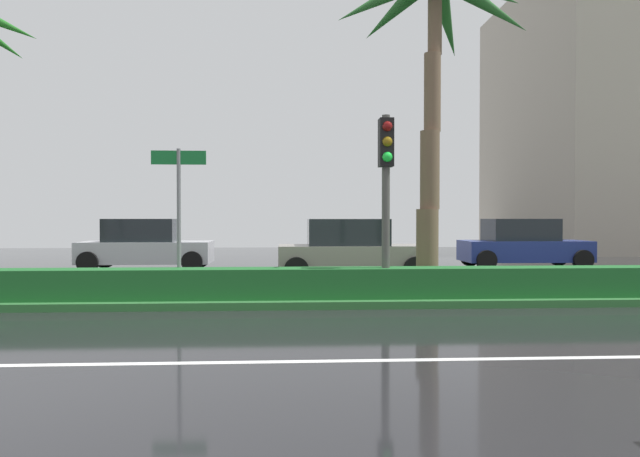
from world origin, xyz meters
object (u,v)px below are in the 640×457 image
Objects in this scene: traffic_signal_median_right at (386,172)px; car_in_traffic_third at (351,250)px; street_name_sign at (179,202)px; car_in_traffic_fourth at (523,244)px; car_in_traffic_second at (145,245)px; palm_tree_centre_left at (434,26)px.

traffic_signal_median_right is 0.85× the size of car_in_traffic_third.
traffic_signal_median_right reaches higher than street_name_sign.
traffic_signal_median_right is at bearing -5.59° from street_name_sign.
car_in_traffic_fourth is at bearing 53.57° from traffic_signal_median_right.
traffic_signal_median_right is at bearing -51.36° from car_in_traffic_second.
car_in_traffic_fourth is at bearing 25.95° from car_in_traffic_third.
car_in_traffic_second is (-2.56, 8.00, -1.25)m from street_name_sign.
palm_tree_centre_left is 4.26m from traffic_signal_median_right.
car_in_traffic_third is (4.05, 4.97, -1.25)m from street_name_sign.
traffic_signal_median_right is (-1.44, -1.90, -3.53)m from palm_tree_centre_left.
street_name_sign reaches higher than car_in_traffic_third.
car_in_traffic_second is 7.28m from car_in_traffic_third.
car_in_traffic_third is (-0.11, 5.38, -1.84)m from traffic_signal_median_right.
palm_tree_centre_left is at bearing 14.91° from street_name_sign.
car_in_traffic_second is at bearing 128.64° from traffic_signal_median_right.
car_in_traffic_second is (-6.73, 8.41, -1.84)m from traffic_signal_median_right.
palm_tree_centre_left is 2.12× the size of traffic_signal_median_right.
palm_tree_centre_left is 1.80× the size of car_in_traffic_fourth.
palm_tree_centre_left is 7.11m from street_name_sign.
palm_tree_centre_left reaches higher than traffic_signal_median_right.
car_in_traffic_third is at bearing 113.97° from palm_tree_centre_left.
traffic_signal_median_right reaches higher than car_in_traffic_second.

